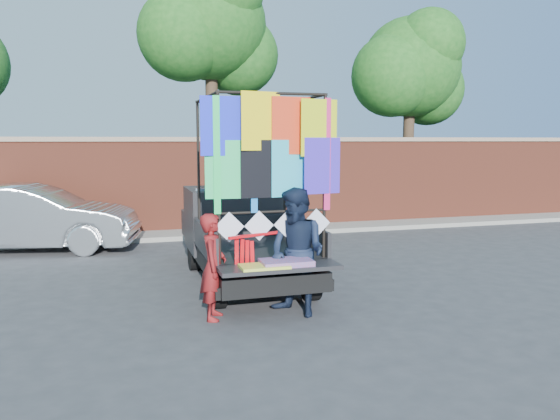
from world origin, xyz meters
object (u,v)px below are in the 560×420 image
object	(u,v)px
sedan	(32,218)
man	(297,252)
pickup_truck	(238,232)
woman	(213,267)

from	to	relation	value
sedan	man	xyz separation A→B (m)	(4.36, -6.09, 0.16)
pickup_truck	sedan	world-z (taller)	pickup_truck
woman	man	bearing A→B (deg)	-80.25
pickup_truck	man	size ratio (longest dim) A/B	2.74
sedan	man	bearing A→B (deg)	-132.80
pickup_truck	man	distance (m)	2.66
sedan	woman	xyz separation A→B (m)	(3.17, -5.92, -0.01)
woman	man	xyz separation A→B (m)	(1.19, -0.17, 0.17)
pickup_truck	woman	xyz separation A→B (m)	(-0.87, -2.47, -0.05)
woman	man	size ratio (longest dim) A/B	0.82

